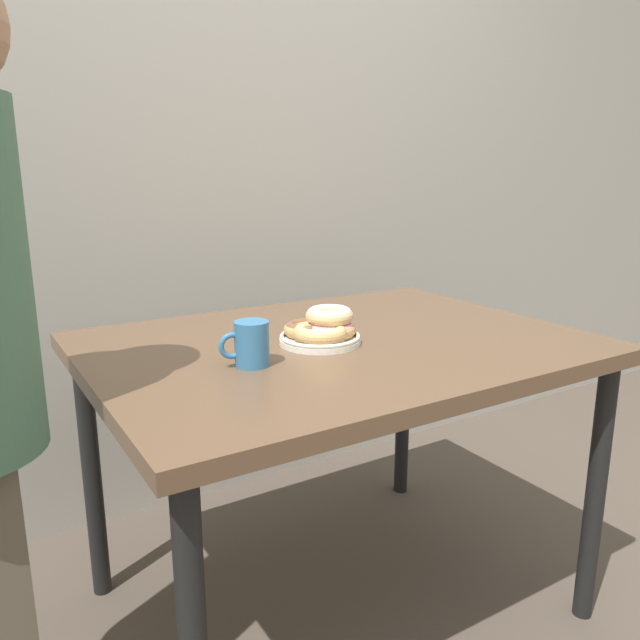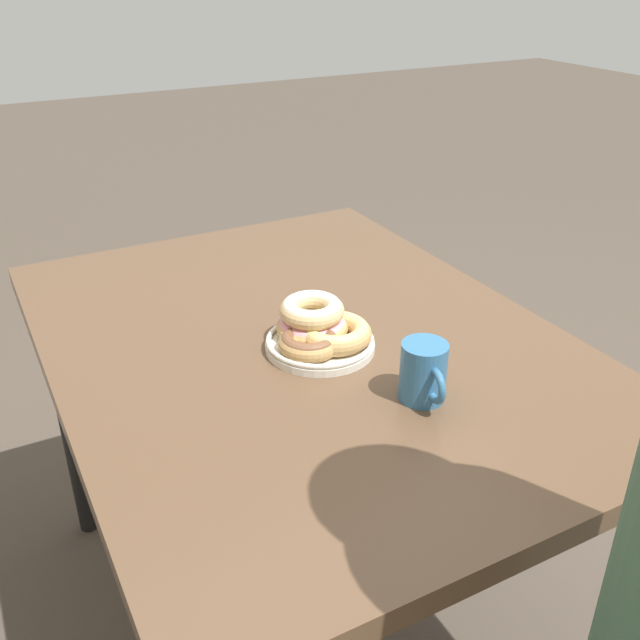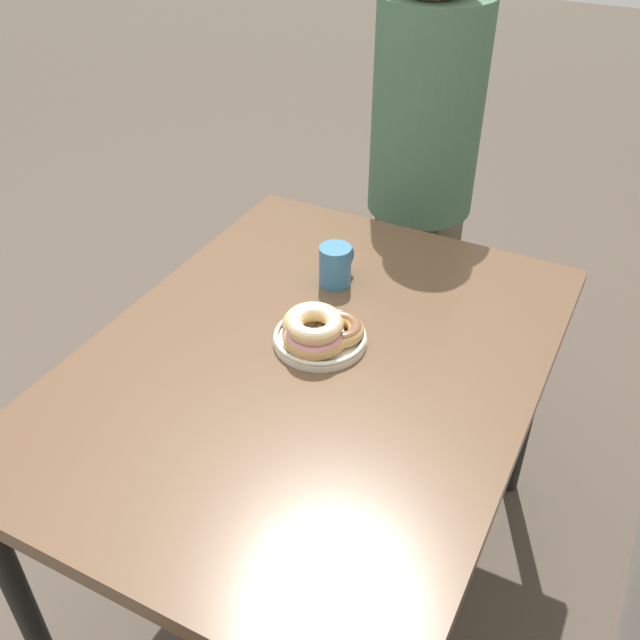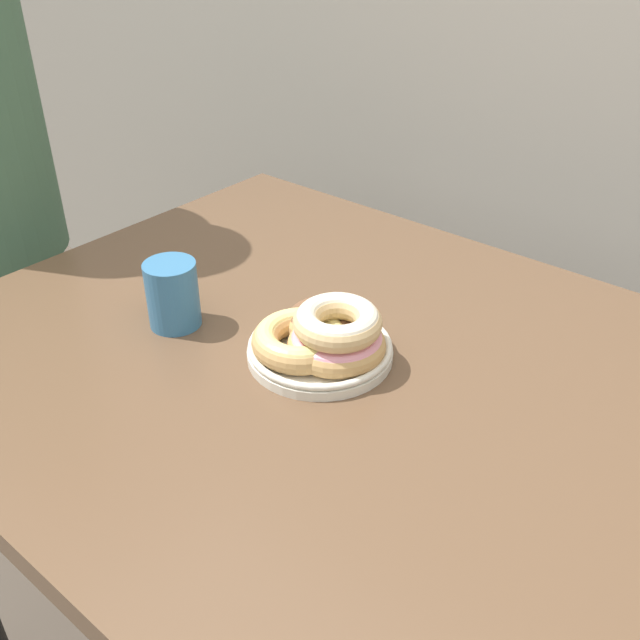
{
  "view_description": "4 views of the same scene",
  "coord_description": "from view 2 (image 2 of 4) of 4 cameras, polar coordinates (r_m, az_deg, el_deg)",
  "views": [
    {
      "loc": [
        -0.84,
        -0.94,
        1.2
      ],
      "look_at": [
        -0.06,
        0.32,
        0.83
      ],
      "focal_mm": 35.0,
      "sensor_mm": 36.0,
      "label": 1
    },
    {
      "loc": [
        -1.06,
        0.86,
        1.43
      ],
      "look_at": [
        -0.06,
        0.32,
        0.83
      ],
      "focal_mm": 40.0,
      "sensor_mm": 36.0,
      "label": 2
    },
    {
      "loc": [
        1.01,
        0.87,
        1.73
      ],
      "look_at": [
        -0.06,
        0.32,
        0.83
      ],
      "focal_mm": 40.0,
      "sensor_mm": 36.0,
      "label": 3
    },
    {
      "loc": [
        0.46,
        -0.3,
        1.34
      ],
      "look_at": [
        -0.06,
        0.32,
        0.83
      ],
      "focal_mm": 40.0,
      "sensor_mm": 36.0,
      "label": 4
    }
  ],
  "objects": [
    {
      "name": "coffee_mug",
      "position": [
        1.16,
        8.32,
        -4.12
      ],
      "size": [
        0.11,
        0.08,
        0.1
      ],
      "color": "teal",
      "rests_on": "dining_table"
    },
    {
      "name": "ground_plane",
      "position": [
        1.97,
        8.0,
        -18.9
      ],
      "size": [
        14.0,
        14.0,
        0.0
      ],
      "primitive_type": "plane",
      "color": "#4C4238"
    },
    {
      "name": "donut_plate",
      "position": [
        1.3,
        -0.1,
        -0.84
      ],
      "size": [
        0.22,
        0.21,
        0.09
      ],
      "color": "silver",
      "rests_on": "dining_table"
    },
    {
      "name": "dining_table",
      "position": [
        1.39,
        -1.31,
        -3.99
      ],
      "size": [
        1.22,
        0.91,
        0.77
      ],
      "color": "brown",
      "rests_on": "ground_plane"
    }
  ]
}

